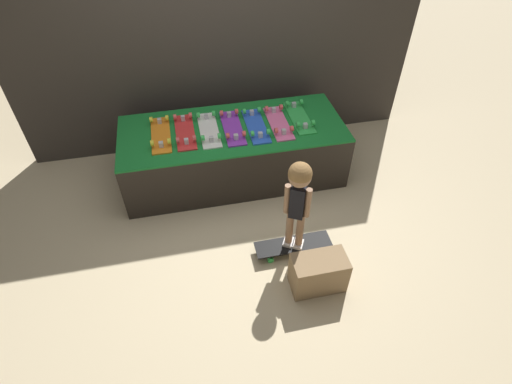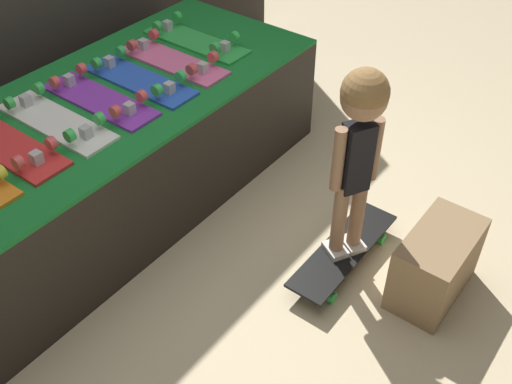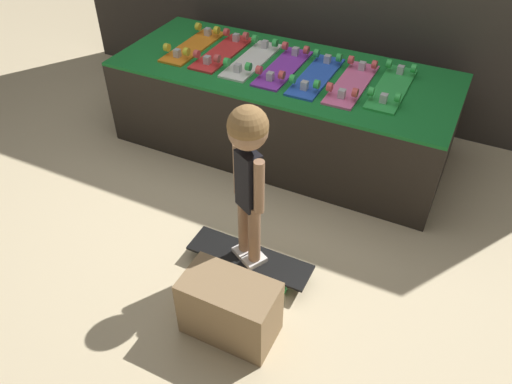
{
  "view_description": "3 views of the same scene",
  "coord_description": "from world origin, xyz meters",
  "px_view_note": "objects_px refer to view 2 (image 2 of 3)",
  "views": [
    {
      "loc": [
        -0.47,
        -2.72,
        2.83
      ],
      "look_at": [
        0.08,
        -0.17,
        0.38
      ],
      "focal_mm": 28.0,
      "sensor_mm": 36.0,
      "label": 1
    },
    {
      "loc": [
        -1.42,
        -1.42,
        2.04
      ],
      "look_at": [
        0.15,
        -0.22,
        0.35
      ],
      "focal_mm": 42.0,
      "sensor_mm": 36.0,
      "label": 2
    },
    {
      "loc": [
        1.15,
        -2.2,
        2.05
      ],
      "look_at": [
        0.22,
        -0.29,
        0.27
      ],
      "focal_mm": 35.0,
      "sensor_mm": 36.0,
      "label": 3
    }
  ],
  "objects_px": {
    "skateboard_red_on_rack": "(7,144)",
    "skateboard_green_on_rack": "(196,40)",
    "skateboard_on_floor": "(343,251)",
    "skateboard_blue_on_rack": "(139,78)",
    "skateboard_pink_on_rack": "(173,59)",
    "skateboard_purple_on_rack": "(99,98)",
    "child": "(359,133)",
    "storage_box": "(436,264)",
    "skateboard_white_on_rack": "(56,120)"
  },
  "relations": [
    {
      "from": "skateboard_purple_on_rack",
      "to": "skateboard_blue_on_rack",
      "type": "relative_size",
      "value": 1.0
    },
    {
      "from": "skateboard_purple_on_rack",
      "to": "skateboard_green_on_rack",
      "type": "xyz_separation_m",
      "value": [
        0.7,
        0.04,
        0.0
      ]
    },
    {
      "from": "skateboard_purple_on_rack",
      "to": "skateboard_red_on_rack",
      "type": "bearing_deg",
      "value": 176.53
    },
    {
      "from": "skateboard_red_on_rack",
      "to": "skateboard_green_on_rack",
      "type": "bearing_deg",
      "value": 0.64
    },
    {
      "from": "skateboard_blue_on_rack",
      "to": "skateboard_pink_on_rack",
      "type": "bearing_deg",
      "value": 0.58
    },
    {
      "from": "skateboard_red_on_rack",
      "to": "skateboard_on_floor",
      "type": "relative_size",
      "value": 0.9
    },
    {
      "from": "skateboard_green_on_rack",
      "to": "skateboard_on_floor",
      "type": "height_order",
      "value": "skateboard_green_on_rack"
    },
    {
      "from": "skateboard_blue_on_rack",
      "to": "storage_box",
      "type": "bearing_deg",
      "value": -82.91
    },
    {
      "from": "skateboard_pink_on_rack",
      "to": "storage_box",
      "type": "relative_size",
      "value": 1.39
    },
    {
      "from": "skateboard_pink_on_rack",
      "to": "child",
      "type": "relative_size",
      "value": 0.67
    },
    {
      "from": "skateboard_blue_on_rack",
      "to": "skateboard_pink_on_rack",
      "type": "distance_m",
      "value": 0.23
    },
    {
      "from": "skateboard_blue_on_rack",
      "to": "child",
      "type": "distance_m",
      "value": 1.13
    },
    {
      "from": "skateboard_blue_on_rack",
      "to": "skateboard_green_on_rack",
      "type": "relative_size",
      "value": 1.0
    },
    {
      "from": "skateboard_purple_on_rack",
      "to": "child",
      "type": "bearing_deg",
      "value": -74.04
    },
    {
      "from": "skateboard_red_on_rack",
      "to": "skateboard_blue_on_rack",
      "type": "relative_size",
      "value": 1.0
    },
    {
      "from": "skateboard_purple_on_rack",
      "to": "skateboard_blue_on_rack",
      "type": "distance_m",
      "value": 0.23
    },
    {
      "from": "skateboard_red_on_rack",
      "to": "storage_box",
      "type": "height_order",
      "value": "skateboard_red_on_rack"
    },
    {
      "from": "skateboard_purple_on_rack",
      "to": "storage_box",
      "type": "relative_size",
      "value": 1.39
    },
    {
      "from": "skateboard_purple_on_rack",
      "to": "skateboard_green_on_rack",
      "type": "height_order",
      "value": "same"
    },
    {
      "from": "skateboard_white_on_rack",
      "to": "storage_box",
      "type": "height_order",
      "value": "skateboard_white_on_rack"
    },
    {
      "from": "skateboard_red_on_rack",
      "to": "skateboard_on_floor",
      "type": "bearing_deg",
      "value": -55.93
    },
    {
      "from": "skateboard_red_on_rack",
      "to": "skateboard_purple_on_rack",
      "type": "bearing_deg",
      "value": -3.47
    },
    {
      "from": "skateboard_red_on_rack",
      "to": "skateboard_pink_on_rack",
      "type": "height_order",
      "value": "same"
    },
    {
      "from": "skateboard_blue_on_rack",
      "to": "skateboard_pink_on_rack",
      "type": "relative_size",
      "value": 1.0
    },
    {
      "from": "skateboard_blue_on_rack",
      "to": "skateboard_pink_on_rack",
      "type": "xyz_separation_m",
      "value": [
        0.23,
        0.0,
        0.0
      ]
    },
    {
      "from": "skateboard_purple_on_rack",
      "to": "skateboard_pink_on_rack",
      "type": "distance_m",
      "value": 0.46
    },
    {
      "from": "skateboard_red_on_rack",
      "to": "skateboard_white_on_rack",
      "type": "distance_m",
      "value": 0.23
    },
    {
      "from": "skateboard_white_on_rack",
      "to": "skateboard_purple_on_rack",
      "type": "distance_m",
      "value": 0.23
    },
    {
      "from": "skateboard_purple_on_rack",
      "to": "skateboard_on_floor",
      "type": "bearing_deg",
      "value": -74.04
    },
    {
      "from": "skateboard_green_on_rack",
      "to": "child",
      "type": "height_order",
      "value": "child"
    },
    {
      "from": "skateboard_pink_on_rack",
      "to": "child",
      "type": "height_order",
      "value": "child"
    },
    {
      "from": "skateboard_purple_on_rack",
      "to": "storage_box",
      "type": "xyz_separation_m",
      "value": [
        0.42,
        -1.53,
        -0.45
      ]
    },
    {
      "from": "skateboard_blue_on_rack",
      "to": "child",
      "type": "relative_size",
      "value": 0.67
    },
    {
      "from": "skateboard_blue_on_rack",
      "to": "skateboard_on_floor",
      "type": "bearing_deg",
      "value": -85.22
    },
    {
      "from": "skateboard_pink_on_rack",
      "to": "skateboard_green_on_rack",
      "type": "distance_m",
      "value": 0.24
    },
    {
      "from": "storage_box",
      "to": "child",
      "type": "bearing_deg",
      "value": 103.64
    },
    {
      "from": "skateboard_green_on_rack",
      "to": "skateboard_on_floor",
      "type": "bearing_deg",
      "value": -107.4
    },
    {
      "from": "skateboard_pink_on_rack",
      "to": "skateboard_on_floor",
      "type": "bearing_deg",
      "value": -96.99
    },
    {
      "from": "skateboard_purple_on_rack",
      "to": "storage_box",
      "type": "height_order",
      "value": "skateboard_purple_on_rack"
    },
    {
      "from": "skateboard_red_on_rack",
      "to": "skateboard_purple_on_rack",
      "type": "relative_size",
      "value": 1.0
    },
    {
      "from": "skateboard_white_on_rack",
      "to": "skateboard_on_floor",
      "type": "relative_size",
      "value": 0.9
    },
    {
      "from": "skateboard_green_on_rack",
      "to": "child",
      "type": "xyz_separation_m",
      "value": [
        -0.37,
        -1.18,
        0.11
      ]
    },
    {
      "from": "skateboard_purple_on_rack",
      "to": "child",
      "type": "xyz_separation_m",
      "value": [
        0.33,
        -1.14,
        0.11
      ]
    },
    {
      "from": "skateboard_white_on_rack",
      "to": "skateboard_pink_on_rack",
      "type": "bearing_deg",
      "value": -2.14
    },
    {
      "from": "skateboard_red_on_rack",
      "to": "child",
      "type": "bearing_deg",
      "value": -55.93
    },
    {
      "from": "skateboard_on_floor",
      "to": "skateboard_red_on_rack",
      "type": "bearing_deg",
      "value": 124.07
    },
    {
      "from": "skateboard_red_on_rack",
      "to": "skateboard_pink_on_rack",
      "type": "bearing_deg",
      "value": -2.59
    },
    {
      "from": "skateboard_purple_on_rack",
      "to": "storage_box",
      "type": "distance_m",
      "value": 1.65
    },
    {
      "from": "skateboard_on_floor",
      "to": "storage_box",
      "type": "distance_m",
      "value": 0.41
    },
    {
      "from": "skateboard_purple_on_rack",
      "to": "skateboard_green_on_rack",
      "type": "relative_size",
      "value": 1.0
    }
  ]
}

